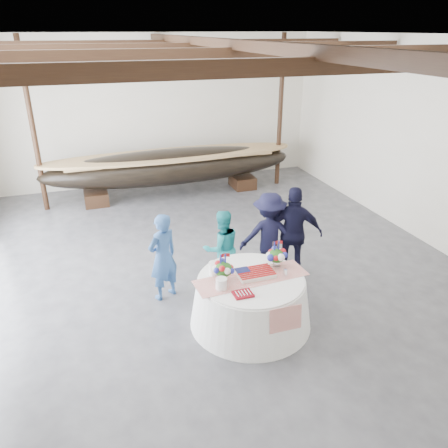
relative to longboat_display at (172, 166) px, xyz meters
name	(u,v)px	position (x,y,z in m)	size (l,w,h in m)	color
floor	(217,266)	(-0.07, -4.55, -0.89)	(10.00, 12.00, 0.01)	#3D3D42
wall_back	(157,111)	(-0.07, 1.45, 1.36)	(10.00, 0.02, 4.50)	silver
wall_right	(429,143)	(4.93, -4.55, 1.36)	(0.02, 12.00, 4.50)	silver
ceiling	(215,35)	(-0.07, -4.55, 3.61)	(10.00, 12.00, 0.01)	white
pavilion_structure	(203,63)	(-0.07, -3.76, 3.11)	(9.80, 11.76, 4.50)	black
longboat_display	(172,166)	(0.00, 0.00, 0.00)	(7.45, 1.49, 1.40)	black
banquet_table	(251,300)	(-0.11, -6.55, -0.45)	(2.05, 2.05, 0.87)	white
tabletop_items	(248,267)	(-0.14, -6.44, 0.13)	(1.92, 0.95, 0.40)	#B51A12
guest_woman_blue	(163,257)	(-1.33, -5.31, -0.06)	(0.61, 0.40, 1.67)	#294D83
guest_woman_teal	(222,248)	(-0.17, -5.19, -0.12)	(0.75, 0.58, 1.53)	teal
guest_man_left	(269,235)	(0.80, -5.18, -0.01)	(1.14, 0.66, 1.77)	black
guest_man_right	(294,233)	(1.25, -5.37, 0.05)	(1.11, 0.46, 1.89)	black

